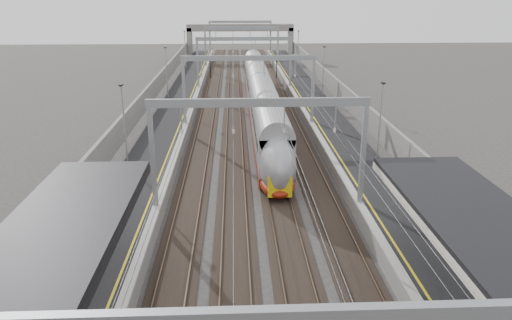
{
  "coord_description": "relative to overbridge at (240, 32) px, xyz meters",
  "views": [
    {
      "loc": [
        -1.41,
        -6.24,
        13.48
      ],
      "look_at": [
        0.0,
        25.77,
        2.56
      ],
      "focal_mm": 35.0,
      "sensor_mm": 36.0,
      "label": 1
    }
  ],
  "objects": [
    {
      "name": "overbridge",
      "position": [
        0.0,
        0.0,
        0.0
      ],
      "size": [
        22.0,
        2.2,
        6.9
      ],
      "color": "slate",
      "rests_on": "ground"
    },
    {
      "name": "signal_red_near",
      "position": [
        3.2,
        -26.73,
        -2.89
      ],
      "size": [
        0.32,
        0.32,
        3.48
      ],
      "color": "black",
      "rests_on": "ground"
    },
    {
      "name": "train",
      "position": [
        1.5,
        -54.41,
        -3.33
      ],
      "size": [
        2.54,
        46.36,
        4.03
      ],
      "color": "maroon",
      "rests_on": "ground"
    },
    {
      "name": "platform_left",
      "position": [
        -8.0,
        -55.0,
        -4.81
      ],
      "size": [
        4.0,
        120.0,
        1.0
      ],
      "primitive_type": "cube",
      "color": "black",
      "rests_on": "ground"
    },
    {
      "name": "wall_left",
      "position": [
        -11.2,
        -55.0,
        -3.71
      ],
      "size": [
        0.3,
        120.0,
        3.2
      ],
      "primitive_type": "cube",
      "color": "slate",
      "rests_on": "ground"
    },
    {
      "name": "overhead_line",
      "position": [
        0.0,
        -48.38,
        0.83
      ],
      "size": [
        13.0,
        140.0,
        6.6
      ],
      "color": "gray",
      "rests_on": "platform_left"
    },
    {
      "name": "platform_right",
      "position": [
        8.0,
        -55.0,
        -4.81
      ],
      "size": [
        4.0,
        120.0,
        1.0
      ],
      "primitive_type": "cube",
      "color": "black",
      "rests_on": "ground"
    },
    {
      "name": "signal_green",
      "position": [
        -5.2,
        -25.85,
        -2.89
      ],
      "size": [
        0.32,
        0.32,
        3.48
      ],
      "color": "black",
      "rests_on": "ground"
    },
    {
      "name": "wall_right",
      "position": [
        11.2,
        -55.0,
        -3.71
      ],
      "size": [
        0.3,
        120.0,
        3.2
      ],
      "primitive_type": "cube",
      "color": "slate",
      "rests_on": "ground"
    },
    {
      "name": "signal_red_far",
      "position": [
        5.4,
        -26.23,
        -2.89
      ],
      "size": [
        0.32,
        0.32,
        3.48
      ],
      "color": "black",
      "rests_on": "ground"
    },
    {
      "name": "tracks",
      "position": [
        0.0,
        -55.0,
        -5.26
      ],
      "size": [
        11.4,
        140.0,
        0.2
      ],
      "color": "black",
      "rests_on": "ground"
    }
  ]
}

